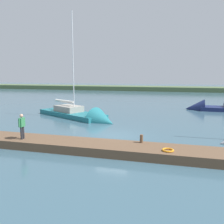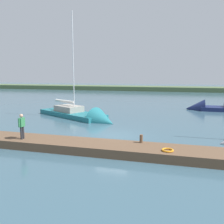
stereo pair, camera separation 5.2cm
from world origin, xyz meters
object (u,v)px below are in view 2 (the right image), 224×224
Objects in this scene: sailboat_inner_slip at (215,109)px; life_ring_buoy at (168,150)px; sailboat_far_right at (83,117)px; person_on_dock at (22,125)px; mooring_post_near at (141,139)px.

life_ring_buoy is at bearing 76.97° from sailboat_inner_slip.
sailboat_far_right is at bearing -48.73° from life_ring_buoy.
sailboat_far_right is 10.65m from person_on_dock.
life_ring_buoy is 21.24m from sailboat_inner_slip.
sailboat_inner_slip is 6.11× the size of person_on_dock.
mooring_post_near is 7.75m from person_on_dock.
mooring_post_near is at bearing -36.77° from life_ring_buoy.
life_ring_buoy is 14.13m from sailboat_far_right.
person_on_dock reaches higher than mooring_post_near.
sailboat_far_right reaches higher than mooring_post_near.
life_ring_buoy is at bearing -20.74° from sailboat_far_right.
sailboat_inner_slip is at bearing 62.39° from sailboat_far_right.
sailboat_inner_slip is (-14.56, -9.97, 0.06)m from sailboat_far_right.
sailboat_far_right is at bearing 35.66° from sailboat_inner_slip.
sailboat_far_right is at bearing -50.75° from mooring_post_near.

